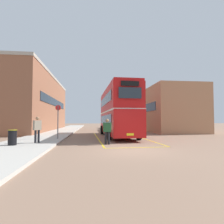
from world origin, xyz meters
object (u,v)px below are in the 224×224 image
Objects in this scene: bus_stop_sign at (58,118)px; double_decker_bus at (117,111)px; pedestrian_boarding at (107,130)px; pedestrian_waiting_near at (37,128)px; single_deck_bus at (121,120)px; litter_bin at (12,137)px.

double_decker_bus is at bearing 27.72° from bus_stop_sign.
pedestrian_boarding is 4.96m from bus_stop_sign.
single_deck_bus is at bearing 67.69° from pedestrian_waiting_near.
pedestrian_boarding is 1.87× the size of litter_bin.
pedestrian_waiting_near is at bearing -137.49° from double_decker_bus.
double_decker_bus reaches higher than pedestrian_boarding.
double_decker_bus is 3.98× the size of bus_stop_sign.
single_deck_bus is 3.41× the size of bus_stop_sign.
pedestrian_waiting_near is (-6.14, -5.62, -1.36)m from double_decker_bus.
double_decker_bus is 1.17× the size of single_deck_bus.
double_decker_bus is 17.50m from single_deck_bus.
double_decker_bus is 11.81× the size of litter_bin.
single_deck_bus is 26.03m from litter_bin.
bus_stop_sign reaches higher than pedestrian_waiting_near.
double_decker_bus is 10.02m from litter_bin.
single_deck_bus reaches higher than pedestrian_boarding.
pedestrian_boarding is (-4.72, -23.05, -0.63)m from single_deck_bus.
double_decker_bus is at bearing 42.51° from pedestrian_waiting_near.
single_deck_bus is at bearing 66.87° from bus_stop_sign.
bus_stop_sign is (1.98, 3.83, 1.18)m from litter_bin.
pedestrian_waiting_near is 0.63× the size of bus_stop_sign.
pedestrian_waiting_near is 1.88× the size of litter_bin.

